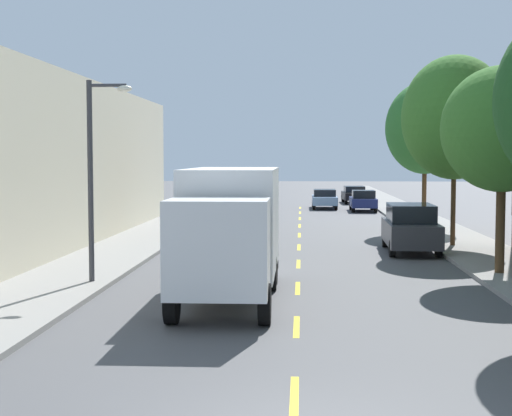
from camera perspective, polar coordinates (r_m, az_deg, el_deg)
ground_plane at (r=39.97m, az=3.30°, el=-1.62°), size 160.00×160.00×0.00m
sidewalk_left at (r=38.65m, az=-7.30°, el=-1.72°), size 3.20×120.00×0.14m
sidewalk_right at (r=38.61m, az=13.90°, el=-1.81°), size 3.20×120.00×0.14m
lane_centerline_dashes at (r=34.50m, az=3.28°, el=-2.48°), size 0.14×47.20×0.01m
street_tree_second at (r=25.07m, az=18.10°, el=5.67°), size 3.84×3.84×6.55m
street_tree_third at (r=32.40m, az=14.77°, el=6.62°), size 4.38×4.38×7.87m
street_tree_farthest at (r=39.76m, az=12.64°, el=5.90°), size 4.05×4.05×7.51m
street_lamp at (r=22.66m, az=-11.99°, el=3.29°), size 1.35×0.28×5.91m
delivery_box_truck at (r=20.25m, az=-1.94°, el=-1.37°), size 2.44×7.70×3.50m
parked_hatchback_orange at (r=36.36m, az=-3.42°, el=-0.96°), size 1.81×4.03×1.50m
parked_hatchback_navy at (r=53.62m, az=8.08°, el=0.56°), size 1.77×4.01×1.50m
parked_suv_charcoal at (r=30.89m, az=11.59°, el=-1.46°), size 2.07×4.85×1.93m
parked_hatchback_red at (r=58.16m, az=-1.04°, el=0.85°), size 1.75×4.00×1.50m
parked_sedan_black at (r=62.88m, az=7.41°, el=1.04°), size 1.90×4.54×1.43m
moving_sky_sedan at (r=56.23m, az=5.19°, el=0.72°), size 1.80×4.50×1.43m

